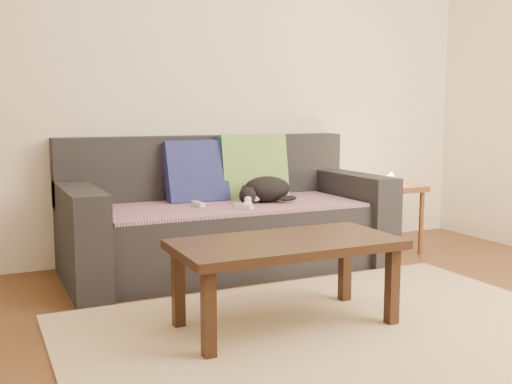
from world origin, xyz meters
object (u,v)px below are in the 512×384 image
wii_remote_a (199,204)px  side_table (390,197)px  wii_remote_b (244,207)px  sofa (225,222)px  cat (265,190)px  coffee_table (286,251)px

wii_remote_a → side_table: 1.50m
wii_remote_b → side_table: 1.30m
wii_remote_a → side_table: bearing=-92.6°
sofa → wii_remote_a: 0.28m
sofa → cat: size_ratio=4.94×
cat → side_table: 1.04m
cat → side_table: (1.03, 0.01, -0.11)m
sofa → wii_remote_a: sofa is taller
sofa → coffee_table: size_ratio=1.95×
sofa → wii_remote_a: (-0.22, -0.10, 0.15)m
wii_remote_b → side_table: bearing=-99.6°
side_table → coffee_table: size_ratio=0.47×
sofa → cat: 0.34m
cat → coffee_table: 1.15m
side_table → coffee_table: side_table is taller
wii_remote_a → wii_remote_b: bearing=-136.5°
wii_remote_b → coffee_table: wii_remote_b is taller
cat → wii_remote_b: (-0.25, -0.20, -0.07)m
wii_remote_b → coffee_table: (-0.16, -0.87, -0.08)m
wii_remote_a → wii_remote_b: (0.22, -0.21, 0.00)m
wii_remote_b → wii_remote_a: bearing=27.3°
cat → sofa: bearing=171.8°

